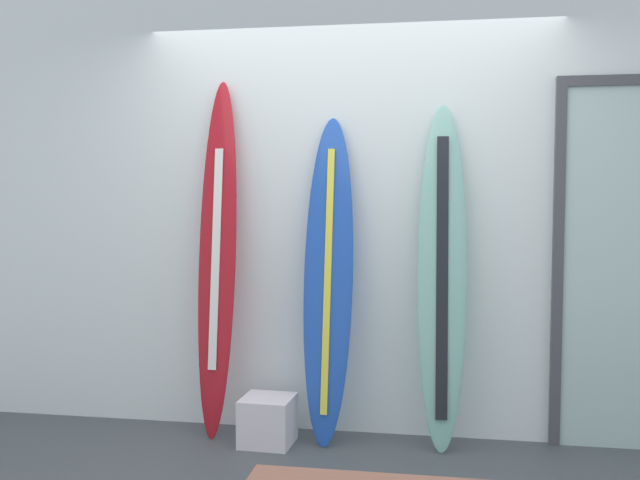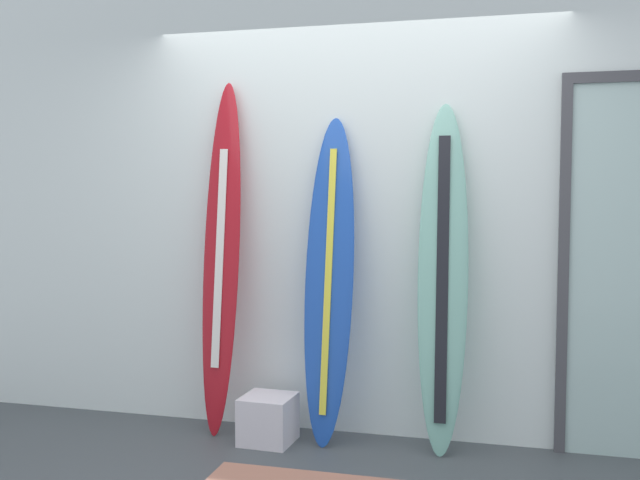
% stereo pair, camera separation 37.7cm
% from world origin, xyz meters
% --- Properties ---
extents(wall_back, '(7.20, 0.20, 2.80)m').
position_xyz_m(wall_back, '(0.00, 1.30, 1.40)').
color(wall_back, white).
rests_on(wall_back, ground).
extents(surfboard_crimson, '(0.25, 0.33, 2.18)m').
position_xyz_m(surfboard_crimson, '(-0.79, 1.03, 1.09)').
color(surfboard_crimson, '#AE1520').
rests_on(surfboard_crimson, ground).
extents(surfboard_cobalt, '(0.31, 0.34, 1.94)m').
position_xyz_m(surfboard_cobalt, '(-0.10, 1.02, 0.97)').
color(surfboard_cobalt, blue).
rests_on(surfboard_cobalt, ground).
extents(surfboard_seafoam, '(0.30, 0.33, 2.01)m').
position_xyz_m(surfboard_seafoam, '(0.57, 1.03, 0.99)').
color(surfboard_seafoam, '#81C2B0').
rests_on(surfboard_seafoam, ground).
extents(display_block_left, '(0.31, 0.31, 0.28)m').
position_xyz_m(display_block_left, '(-0.44, 0.89, 0.14)').
color(display_block_left, white).
rests_on(display_block_left, ground).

